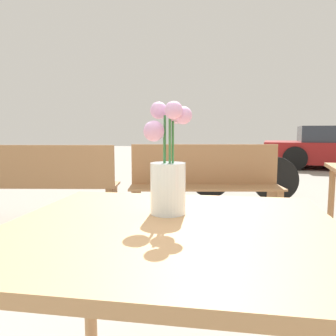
{
  "coord_description": "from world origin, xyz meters",
  "views": [
    {
      "loc": [
        0.14,
        -0.85,
        0.98
      ],
      "look_at": [
        -0.03,
        0.11,
        0.87
      ],
      "focal_mm": 35.0,
      "sensor_mm": 36.0,
      "label": 1
    }
  ],
  "objects": [
    {
      "name": "bench_near",
      "position": [
        -0.05,
        2.37,
        0.45
      ],
      "size": [
        1.51,
        0.6,
        0.85
      ],
      "color": "#9E7047",
      "rests_on": "ground_plane"
    },
    {
      "name": "table_front",
      "position": [
        0.0,
        0.0,
        0.63
      ],
      "size": [
        0.91,
        0.84,
        0.73
      ],
      "color": "tan",
      "rests_on": "ground_plane"
    },
    {
      "name": "bench_middle",
      "position": [
        -1.78,
        2.07,
        0.47
      ],
      "size": [
        1.8,
        0.63,
        0.85
      ],
      "color": "#9E7047",
      "rests_on": "ground_plane"
    },
    {
      "name": "bicycle",
      "position": [
        0.38,
        3.9,
        0.33
      ],
      "size": [
        1.53,
        0.44,
        0.73
      ],
      "color": "black",
      "rests_on": "ground_plane"
    },
    {
      "name": "flower_vase",
      "position": [
        -0.03,
        0.11,
        0.86
      ],
      "size": [
        0.14,
        0.13,
        0.34
      ],
      "color": "silver",
      "rests_on": "table_front"
    }
  ]
}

